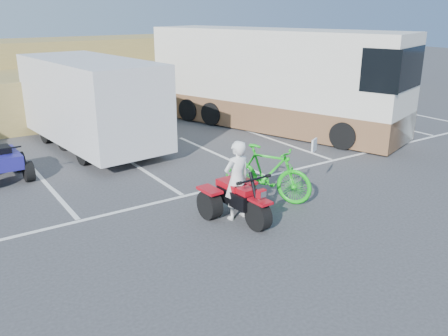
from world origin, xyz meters
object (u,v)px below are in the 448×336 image
rider (237,180)px  cargo_trailer (91,101)px  quad_atv_blue (7,179)px  green_dirt_bike (267,173)px  rv_motorhome (273,86)px  red_trike_atv (241,220)px  quad_atv_green (84,150)px

rider → cargo_trailer: (-0.71, 7.49, 0.70)m
cargo_trailer → quad_atv_blue: bearing=-156.5°
rider → green_dirt_bike: size_ratio=0.79×
green_dirt_bike → rv_motorhome: (5.01, 5.93, 0.94)m
red_trike_atv → rider: size_ratio=0.97×
green_dirt_bike → quad_atv_blue: size_ratio=1.42×
rv_motorhome → cargo_trailer: bearing=152.9°
rider → rv_motorhome: size_ratio=0.17×
rider → red_trike_atv: bearing=90.0°
quad_atv_blue → quad_atv_green: quad_atv_blue is taller
red_trike_atv → green_dirt_bike: 1.59m
red_trike_atv → green_dirt_bike: bearing=24.8°
quad_atv_blue → cargo_trailer: bearing=28.4°
rider → rv_motorhome: 9.02m
rider → green_dirt_bike: (1.28, 0.50, -0.22)m
rider → cargo_trailer: bearing=-87.0°
quad_atv_blue → red_trike_atv: bearing=-57.3°
cargo_trailer → quad_atv_green: 1.68m
green_dirt_bike → rv_motorhome: size_ratio=0.21×
rider → green_dirt_bike: bearing=-160.9°
rv_motorhome → green_dirt_bike: bearing=-148.6°
rider → green_dirt_bike: 1.39m
cargo_trailer → quad_atv_green: cargo_trailer is taller
quad_atv_blue → quad_atv_green: 3.21m
red_trike_atv → rider: bearing=90.0°
rv_motorhome → quad_atv_blue: (-10.16, -0.70, -1.63)m
rider → cargo_trailer: 7.56m
quad_atv_blue → quad_atv_green: (2.75, 1.65, 0.00)m
red_trike_atv → quad_atv_green: 7.62m
green_dirt_bike → cargo_trailer: (-1.99, 6.99, 0.93)m
green_dirt_bike → quad_atv_blue: green_dirt_bike is taller
green_dirt_bike → rider: bearing=172.9°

